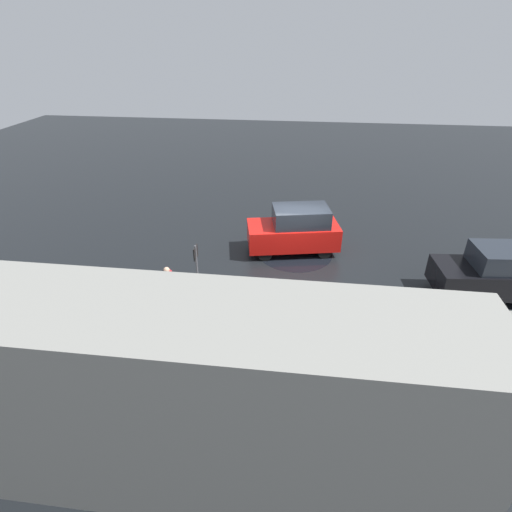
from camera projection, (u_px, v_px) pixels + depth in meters
ground_plane at (297, 261)px, 16.99m from camera, size 60.00×60.00×0.00m
kerb_strip at (293, 323)px, 13.36m from camera, size 24.00×3.20×0.04m
moving_hatchback at (295, 230)px, 17.28m from camera, size 4.16×2.45×2.06m
parked_sedan at (500, 273)px, 14.30m from camera, size 4.43×2.10×1.98m
fire_hydrant at (197, 290)px, 14.43m from camera, size 0.42×0.31×0.80m
pedestrian at (168, 280)px, 14.46m from camera, size 0.26×0.57×1.22m
metal_railing at (340, 349)px, 11.27m from camera, size 9.00×0.04×1.05m
sign_post at (197, 267)px, 13.51m from camera, size 0.07×0.44×2.40m
puddle_patch at (295, 253)px, 17.60m from camera, size 3.26×3.26×0.01m
building_block at (151, 395)px, 7.99m from camera, size 12.83×2.40×4.41m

